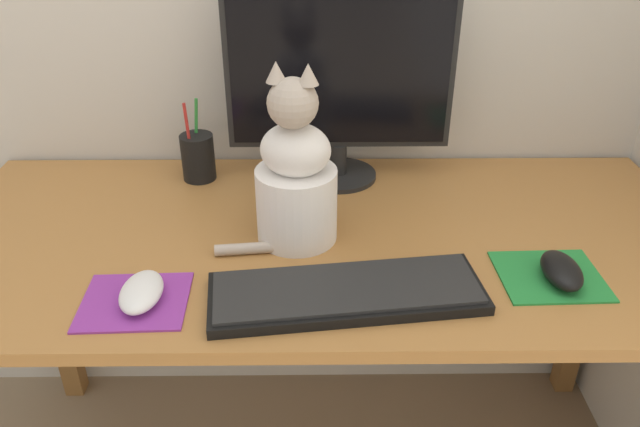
# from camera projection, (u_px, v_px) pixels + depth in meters

# --- Properties ---
(desk) EXTENTS (1.48, 0.67, 0.71)m
(desk) POSITION_uv_depth(u_px,v_px,m) (322.00, 270.00, 1.24)
(desk) COLOR #A87038
(desk) RESTS_ON ground_plane
(monitor) EXTENTS (0.48, 0.17, 0.41)m
(monitor) POSITION_uv_depth(u_px,v_px,m) (340.00, 83.00, 1.29)
(monitor) COLOR black
(monitor) RESTS_ON desk
(keyboard) EXTENTS (0.46, 0.20, 0.02)m
(keyboard) POSITION_uv_depth(u_px,v_px,m) (346.00, 292.00, 1.02)
(keyboard) COLOR black
(keyboard) RESTS_ON desk
(mousepad_left) EXTENTS (0.18, 0.16, 0.00)m
(mousepad_left) POSITION_uv_depth(u_px,v_px,m) (135.00, 301.00, 1.01)
(mousepad_left) COLOR purple
(mousepad_left) RESTS_ON desk
(mousepad_right) EXTENTS (0.18, 0.16, 0.00)m
(mousepad_right) POSITION_uv_depth(u_px,v_px,m) (550.00, 276.00, 1.07)
(mousepad_right) COLOR #238438
(mousepad_right) RESTS_ON desk
(computer_mouse_left) EXTENTS (0.07, 0.11, 0.03)m
(computer_mouse_left) POSITION_uv_depth(u_px,v_px,m) (141.00, 292.00, 1.00)
(computer_mouse_left) COLOR white
(computer_mouse_left) RESTS_ON mousepad_left
(computer_mouse_right) EXTENTS (0.06, 0.11, 0.04)m
(computer_mouse_right) POSITION_uv_depth(u_px,v_px,m) (561.00, 270.00, 1.05)
(computer_mouse_right) COLOR black
(computer_mouse_right) RESTS_ON mousepad_right
(cat) EXTENTS (0.24, 0.18, 0.34)m
(cat) POSITION_uv_depth(u_px,v_px,m) (295.00, 178.00, 1.12)
(cat) COLOR white
(cat) RESTS_ON desk
(pen_cup) EXTENTS (0.07, 0.07, 0.18)m
(pen_cup) POSITION_uv_depth(u_px,v_px,m) (198.00, 157.00, 1.37)
(pen_cup) COLOR black
(pen_cup) RESTS_ON desk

